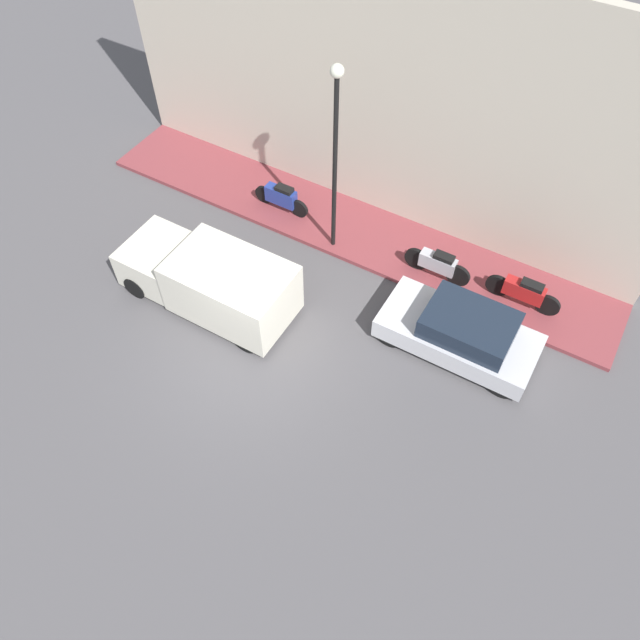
{
  "coord_description": "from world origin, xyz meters",
  "views": [
    {
      "loc": [
        -6.68,
        -5.89,
        12.58
      ],
      "look_at": [
        1.36,
        -1.19,
        0.6
      ],
      "focal_mm": 35.0,
      "sensor_mm": 36.0,
      "label": 1
    }
  ],
  "objects_px": {
    "parked_car": "(461,332)",
    "delivery_van": "(209,280)",
    "motorcycle_blue": "(281,197)",
    "motorcycle_red": "(524,292)",
    "scooter_silver": "(438,264)",
    "streetlamp": "(335,142)"
  },
  "relations": [
    {
      "from": "delivery_van",
      "to": "motorcycle_red",
      "type": "distance_m",
      "value": 7.96
    },
    {
      "from": "parked_car",
      "to": "delivery_van",
      "type": "bearing_deg",
      "value": 106.78
    },
    {
      "from": "motorcycle_red",
      "to": "streetlamp",
      "type": "xyz_separation_m",
      "value": [
        -0.55,
        5.23,
        2.92
      ]
    },
    {
      "from": "delivery_van",
      "to": "scooter_silver",
      "type": "distance_m",
      "value": 5.94
    },
    {
      "from": "parked_car",
      "to": "motorcycle_red",
      "type": "distance_m",
      "value": 2.21
    },
    {
      "from": "scooter_silver",
      "to": "motorcycle_red",
      "type": "bearing_deg",
      "value": -84.61
    },
    {
      "from": "motorcycle_blue",
      "to": "motorcycle_red",
      "type": "relative_size",
      "value": 0.91
    },
    {
      "from": "motorcycle_blue",
      "to": "motorcycle_red",
      "type": "bearing_deg",
      "value": -89.48
    },
    {
      "from": "motorcycle_blue",
      "to": "motorcycle_red",
      "type": "height_order",
      "value": "motorcycle_blue"
    },
    {
      "from": "parked_car",
      "to": "delivery_van",
      "type": "distance_m",
      "value": 6.35
    },
    {
      "from": "parked_car",
      "to": "motorcycle_blue",
      "type": "distance_m",
      "value": 6.65
    },
    {
      "from": "delivery_van",
      "to": "scooter_silver",
      "type": "relative_size",
      "value": 2.5
    },
    {
      "from": "scooter_silver",
      "to": "streetlamp",
      "type": "distance_m",
      "value": 4.18
    },
    {
      "from": "streetlamp",
      "to": "parked_car",
      "type": "bearing_deg",
      "value": -108.7
    },
    {
      "from": "parked_car",
      "to": "scooter_silver",
      "type": "height_order",
      "value": "parked_car"
    },
    {
      "from": "scooter_silver",
      "to": "motorcycle_blue",
      "type": "bearing_deg",
      "value": 88.28
    },
    {
      "from": "motorcycle_blue",
      "to": "streetlamp",
      "type": "xyz_separation_m",
      "value": [
        -0.49,
        -2.0,
        2.93
      ]
    },
    {
      "from": "scooter_silver",
      "to": "streetlamp",
      "type": "height_order",
      "value": "streetlamp"
    },
    {
      "from": "scooter_silver",
      "to": "motorcycle_red",
      "type": "distance_m",
      "value": 2.28
    },
    {
      "from": "motorcycle_red",
      "to": "streetlamp",
      "type": "bearing_deg",
      "value": 96.01
    },
    {
      "from": "delivery_van",
      "to": "motorcycle_red",
      "type": "xyz_separation_m",
      "value": [
        3.86,
        -6.96,
        -0.27
      ]
    },
    {
      "from": "streetlamp",
      "to": "delivery_van",
      "type": "bearing_deg",
      "value": 152.52
    }
  ]
}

